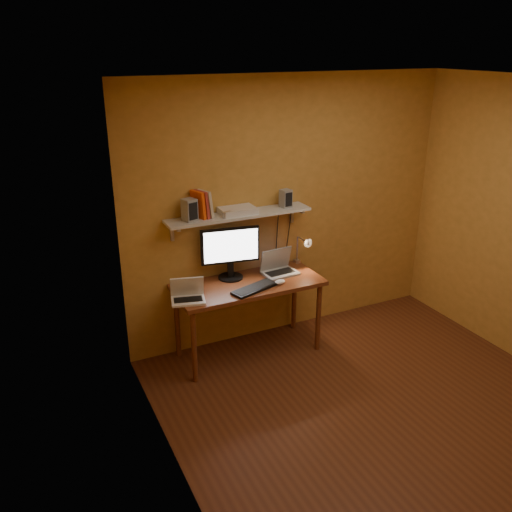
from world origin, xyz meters
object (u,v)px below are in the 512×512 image
wall_shelf (239,215)px  shelf_camera (227,215)px  desk (248,291)px  router (238,210)px  keyboard (254,288)px  speaker_left (190,210)px  speaker_right (286,198)px  desk_lamp (303,247)px  mouse (280,282)px  monitor (230,250)px  laptop (278,267)px  netbook (188,294)px

wall_shelf → shelf_camera: 0.17m
desk → router: bearing=92.9°
keyboard → speaker_left: (-0.47, 0.35, 0.71)m
desk → router: size_ratio=4.22×
keyboard → speaker_right: speaker_right is taller
wall_shelf → desk_lamp: size_ratio=3.73×
mouse → shelf_camera: size_ratio=1.12×
desk → keyboard: size_ratio=3.07×
keyboard → shelf_camera: size_ratio=4.72×
monitor → mouse: 0.55m
keyboard → desk_lamp: bearing=5.6°
desk → shelf_camera: bearing=139.3°
laptop → desk_lamp: 0.33m
netbook → mouse: (0.89, -0.04, -0.04)m
speaker_left → router: (0.47, 0.02, -0.07)m
desk → mouse: bearing=-29.8°
laptop → mouse: 0.26m
netbook → mouse: 0.89m
netbook → desk_lamp: desk_lamp is taller
keyboard → shelf_camera: (-0.14, 0.29, 0.64)m
laptop → router: size_ratio=1.04×
netbook → speaker_left: 0.74m
wall_shelf → mouse: wall_shelf is taller
wall_shelf → monitor: size_ratio=2.52×
wall_shelf → speaker_right: (0.49, -0.00, 0.10)m
monitor → keyboard: 0.44m
monitor → laptop: 0.52m
speaker_left → shelf_camera: size_ratio=2.05×
desk → desk_lamp: size_ratio=3.73×
laptop → mouse: size_ratio=3.18×
desk → router: 0.77m
mouse → keyboard: bearing=172.5°
wall_shelf → keyboard: size_ratio=3.07×
laptop → speaker_left: 1.07m
router → netbook: bearing=-153.6°
shelf_camera → router: size_ratio=0.29×
speaker_right → keyboard: bearing=-153.6°
desk → speaker_left: bearing=158.7°
desk → speaker_left: size_ratio=7.06×
speaker_left → wall_shelf: bearing=-15.9°
laptop → netbook: size_ratio=1.04×
netbook → desk: bearing=23.8°
monitor → netbook: bearing=-142.9°
monitor → keyboard: bearing=-65.1°
netbook → speaker_right: 1.33m
speaker_left → speaker_right: bearing=-16.3°
desk_lamp → speaker_right: (-0.17, 0.07, 0.50)m
speaker_left → desk: bearing=-38.0°
speaker_left → monitor: bearing=-18.9°
netbook → speaker_right: speaker_right is taller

